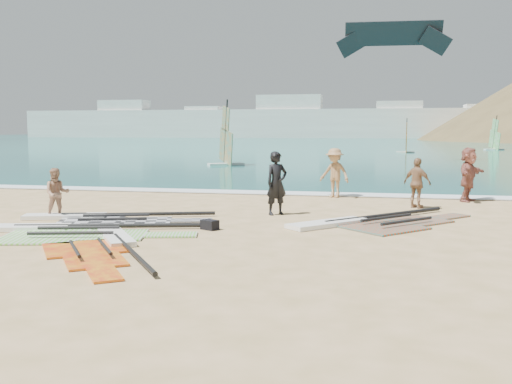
% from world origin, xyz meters
% --- Properties ---
extents(ground, '(300.00, 300.00, 0.00)m').
position_xyz_m(ground, '(0.00, 0.00, 0.00)').
color(ground, tan).
rests_on(ground, ground).
extents(sea, '(300.00, 240.00, 0.06)m').
position_xyz_m(sea, '(0.00, 132.00, 0.00)').
color(sea, '#0B4C51').
rests_on(sea, ground).
extents(surf_line, '(300.00, 1.20, 0.04)m').
position_xyz_m(surf_line, '(0.00, 12.30, 0.00)').
color(surf_line, white).
rests_on(surf_line, ground).
extents(far_town, '(160.00, 8.00, 12.00)m').
position_xyz_m(far_town, '(-15.72, 150.00, 4.49)').
color(far_town, white).
rests_on(far_town, ground).
extents(rig_grey, '(5.82, 3.20, 0.20)m').
position_xyz_m(rig_grey, '(-4.30, 4.47, 0.05)').
color(rig_grey, '#2A2B2D').
rests_on(rig_grey, ground).
extents(rig_green, '(6.32, 3.25, 0.20)m').
position_xyz_m(rig_green, '(-4.34, 2.33, 0.05)').
color(rig_green, '#63D335').
rests_on(rig_green, ground).
extents(rig_orange, '(5.28, 4.89, 0.20)m').
position_xyz_m(rig_orange, '(3.54, 5.40, 0.05)').
color(rig_orange, '#FF3401').
rests_on(rig_orange, ground).
extents(rig_red, '(3.72, 4.83, 0.20)m').
position_xyz_m(rig_red, '(-2.32, 0.74, 0.05)').
color(rig_red, red).
rests_on(rig_red, ground).
extents(gear_bag_far, '(0.53, 0.47, 0.26)m').
position_xyz_m(gear_bag_far, '(-0.72, 3.63, 0.13)').
color(gear_bag_far, black).
rests_on(gear_bag_far, ground).
extents(person_wetsuit, '(0.86, 0.83, 1.99)m').
position_xyz_m(person_wetsuit, '(0.59, 6.61, 0.99)').
color(person_wetsuit, black).
rests_on(person_wetsuit, ground).
extents(beachgoer_left, '(0.93, 0.87, 1.52)m').
position_xyz_m(beachgoer_left, '(-5.75, 4.57, 0.76)').
color(beachgoer_left, tan).
rests_on(beachgoer_left, ground).
extents(beachgoer_mid, '(1.43, 1.18, 1.93)m').
position_xyz_m(beachgoer_mid, '(2.06, 11.50, 0.97)').
color(beachgoer_mid, '#A3784D').
rests_on(beachgoer_mid, ground).
extents(beachgoer_back, '(1.06, 0.92, 1.71)m').
position_xyz_m(beachgoer_back, '(5.00, 9.04, 0.86)').
color(beachgoer_back, '#976D4B').
rests_on(beachgoer_back, ground).
extents(beachgoer_right, '(1.39, 1.93, 2.01)m').
position_xyz_m(beachgoer_right, '(6.98, 11.29, 1.01)').
color(beachgoer_right, '#9C5749').
rests_on(beachgoer_right, ground).
extents(windsurfer_left, '(2.64, 2.76, 4.81)m').
position_xyz_m(windsurfer_left, '(-6.99, 29.32, 1.37)').
color(windsurfer_left, white).
rests_on(windsurfer_left, ground).
extents(windsurfer_centre, '(2.13, 2.60, 3.87)m').
position_xyz_m(windsurfer_centre, '(7.05, 54.51, 1.17)').
color(windsurfer_centre, white).
rests_on(windsurfer_centre, ground).
extents(windsurfer_right, '(2.48, 2.82, 4.35)m').
position_xyz_m(windsurfer_right, '(18.27, 65.03, 1.27)').
color(windsurfer_right, white).
rests_on(windsurfer_right, ground).
extents(kitesurf_kite, '(9.24, 1.45, 2.82)m').
position_xyz_m(kitesurf_kite, '(4.88, 37.79, 10.15)').
color(kitesurf_kite, black).
rests_on(kitesurf_kite, ground).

